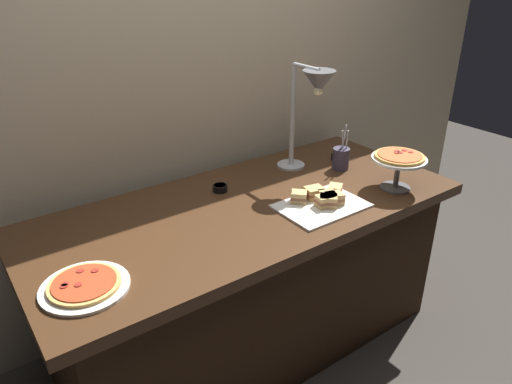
% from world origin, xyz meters
% --- Properties ---
extents(ground_plane, '(8.00, 8.00, 0.00)m').
position_xyz_m(ground_plane, '(0.00, 0.00, 0.00)').
color(ground_plane, '#38332D').
extents(back_wall, '(4.40, 0.04, 2.40)m').
position_xyz_m(back_wall, '(0.00, 0.50, 1.20)').
color(back_wall, '#C6B593').
rests_on(back_wall, ground_plane).
extents(buffet_table, '(1.90, 0.84, 0.76)m').
position_xyz_m(buffet_table, '(0.00, 0.00, 0.39)').
color(buffet_table, '#422816').
rests_on(buffet_table, ground_plane).
extents(heat_lamp, '(0.15, 0.32, 0.53)m').
position_xyz_m(heat_lamp, '(0.42, 0.09, 1.17)').
color(heat_lamp, '#B7BABF').
rests_on(heat_lamp, buffet_table).
extents(pizza_plate_front, '(0.29, 0.29, 0.03)m').
position_xyz_m(pizza_plate_front, '(-0.76, -0.17, 0.77)').
color(pizza_plate_front, white).
rests_on(pizza_plate_front, buffet_table).
extents(pizza_plate_center, '(0.25, 0.25, 0.17)m').
position_xyz_m(pizza_plate_center, '(0.65, -0.26, 0.90)').
color(pizza_plate_center, '#595B60').
rests_on(pizza_plate_center, buffet_table).
extents(sandwich_platter, '(0.37, 0.26, 0.06)m').
position_xyz_m(sandwich_platter, '(0.26, -0.19, 0.78)').
color(sandwich_platter, white).
rests_on(sandwich_platter, buffet_table).
extents(sauce_cup_near, '(0.06, 0.06, 0.04)m').
position_xyz_m(sauce_cup_near, '(0.68, 0.15, 0.78)').
color(sauce_cup_near, black).
rests_on(sauce_cup_near, buffet_table).
extents(sauce_cup_far, '(0.07, 0.07, 0.03)m').
position_xyz_m(sauce_cup_far, '(-0.03, 0.19, 0.78)').
color(sauce_cup_far, black).
rests_on(sauce_cup_far, buffet_table).
extents(utensil_holder, '(0.08, 0.08, 0.23)m').
position_xyz_m(utensil_holder, '(0.61, 0.05, 0.82)').
color(utensil_holder, '#383347').
rests_on(utensil_holder, buffet_table).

